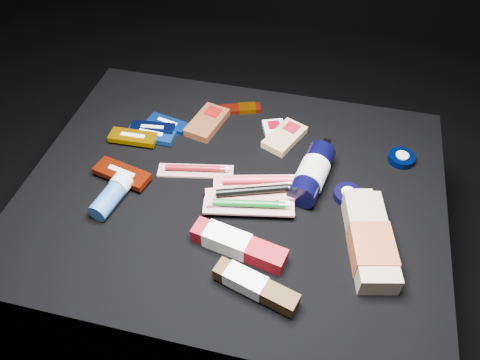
% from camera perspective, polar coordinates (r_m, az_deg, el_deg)
% --- Properties ---
extents(ground, '(3.00, 3.00, 0.00)m').
position_cam_1_polar(ground, '(1.43, -0.69, -11.65)').
color(ground, black).
rests_on(ground, ground).
extents(cloth_table, '(0.98, 0.78, 0.40)m').
position_cam_1_polar(cloth_table, '(1.26, -0.77, -6.98)').
color(cloth_table, black).
rests_on(cloth_table, ground).
extents(luna_bar_0, '(0.12, 0.06, 0.01)m').
position_cam_1_polar(luna_bar_0, '(1.28, -8.80, 6.83)').
color(luna_bar_0, navy).
rests_on(luna_bar_0, cloth_table).
extents(luna_bar_1, '(0.13, 0.05, 0.02)m').
position_cam_1_polar(luna_bar_1, '(1.24, -10.80, 5.46)').
color(luna_bar_1, '#1747A0').
rests_on(luna_bar_1, cloth_table).
extents(luna_bar_2, '(0.12, 0.06, 0.02)m').
position_cam_1_polar(luna_bar_2, '(1.26, -10.61, 6.16)').
color(luna_bar_2, black).
rests_on(luna_bar_2, cloth_table).
extents(luna_bar_3, '(0.12, 0.05, 0.02)m').
position_cam_1_polar(luna_bar_3, '(1.24, -12.89, 5.11)').
color(luna_bar_3, '#B07300').
rests_on(luna_bar_3, cloth_table).
extents(luna_bar_4, '(0.15, 0.08, 0.02)m').
position_cam_1_polar(luna_bar_4, '(1.15, -14.18, 0.77)').
color(luna_bar_4, maroon).
rests_on(luna_bar_4, cloth_table).
extents(clif_bar_0, '(0.10, 0.14, 0.02)m').
position_cam_1_polar(clif_bar_0, '(1.26, -3.90, 7.18)').
color(clif_bar_0, brown).
rests_on(clif_bar_0, cloth_table).
extents(clif_bar_1, '(0.09, 0.12, 0.02)m').
position_cam_1_polar(clif_bar_1, '(1.23, 4.34, 5.74)').
color(clif_bar_1, silver).
rests_on(clif_bar_1, cloth_table).
extents(clif_bar_2, '(0.11, 0.14, 0.02)m').
position_cam_1_polar(clif_bar_2, '(1.22, 5.60, 5.37)').
color(clif_bar_2, tan).
rests_on(clif_bar_2, cloth_table).
extents(power_bar, '(0.12, 0.07, 0.01)m').
position_cam_1_polar(power_bar, '(1.31, 0.35, 8.72)').
color(power_bar, maroon).
rests_on(power_bar, cloth_table).
extents(lotion_bottle, '(0.10, 0.22, 0.07)m').
position_cam_1_polar(lotion_bottle, '(1.10, 8.78, 0.80)').
color(lotion_bottle, black).
rests_on(lotion_bottle, cloth_table).
extents(cream_tin_upper, '(0.07, 0.07, 0.02)m').
position_cam_1_polar(cream_tin_upper, '(1.23, 19.09, 2.55)').
color(cream_tin_upper, black).
rests_on(cream_tin_upper, cloth_table).
extents(cream_tin_lower, '(0.07, 0.07, 0.02)m').
position_cam_1_polar(cream_tin_lower, '(1.11, 13.00, -1.74)').
color(cream_tin_lower, black).
rests_on(cream_tin_lower, cloth_table).
extents(bodywash_bottle, '(0.13, 0.25, 0.05)m').
position_cam_1_polar(bodywash_bottle, '(1.02, 15.56, -7.24)').
color(bodywash_bottle, tan).
rests_on(bodywash_bottle, cloth_table).
extents(deodorant_stick, '(0.07, 0.12, 0.05)m').
position_cam_1_polar(deodorant_stick, '(1.10, -15.38, -1.84)').
color(deodorant_stick, '#285395').
rests_on(deodorant_stick, cloth_table).
extents(toothbrush_pack_0, '(0.19, 0.08, 0.02)m').
position_cam_1_polar(toothbrush_pack_0, '(1.14, -5.31, 1.25)').
color(toothbrush_pack_0, beige).
rests_on(toothbrush_pack_0, cloth_table).
extents(toothbrush_pack_1, '(0.22, 0.10, 0.02)m').
position_cam_1_polar(toothbrush_pack_1, '(1.10, 2.52, -0.22)').
color(toothbrush_pack_1, '#BBB3AF').
rests_on(toothbrush_pack_1, cloth_table).
extents(toothbrush_pack_2, '(0.21, 0.08, 0.02)m').
position_cam_1_polar(toothbrush_pack_2, '(1.04, 1.24, -3.12)').
color(toothbrush_pack_2, beige).
rests_on(toothbrush_pack_2, cloth_table).
extents(toothbrush_pack_3, '(0.23, 0.12, 0.03)m').
position_cam_1_polar(toothbrush_pack_3, '(1.06, 2.05, -1.49)').
color(toothbrush_pack_3, beige).
rests_on(toothbrush_pack_3, cloth_table).
extents(toothpaste_carton_red, '(0.21, 0.09, 0.04)m').
position_cam_1_polar(toothpaste_carton_red, '(0.98, -0.67, -7.76)').
color(toothpaste_carton_red, maroon).
rests_on(toothpaste_carton_red, cloth_table).
extents(toothpaste_carton_green, '(0.18, 0.09, 0.03)m').
position_cam_1_polar(toothpaste_carton_green, '(0.93, 1.49, -12.62)').
color(toothpaste_carton_green, '#38250D').
rests_on(toothpaste_carton_green, cloth_table).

